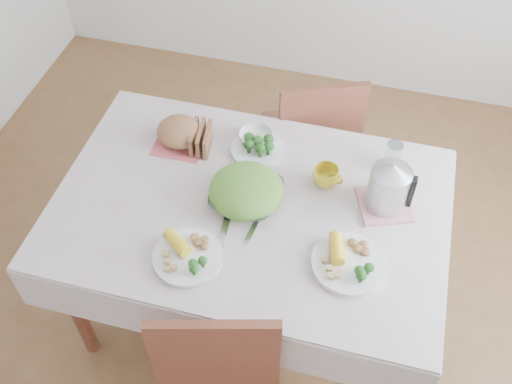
% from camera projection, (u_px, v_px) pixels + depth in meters
% --- Properties ---
extents(floor, '(3.60, 3.60, 0.00)m').
position_uv_depth(floor, '(251.00, 305.00, 2.87)').
color(floor, brown).
rests_on(floor, ground).
extents(dining_table, '(1.40, 0.90, 0.75)m').
position_uv_depth(dining_table, '(250.00, 261.00, 2.58)').
color(dining_table, brown).
rests_on(dining_table, floor).
extents(tablecloth, '(1.50, 1.00, 0.01)m').
position_uv_depth(tablecloth, '(250.00, 206.00, 2.29)').
color(tablecloth, beige).
rests_on(tablecloth, dining_table).
extents(chair_far, '(0.54, 0.54, 0.91)m').
position_uv_depth(chair_far, '(309.00, 133.00, 2.97)').
color(chair_far, brown).
rests_on(chair_far, floor).
extents(salad_bowl, '(0.29, 0.29, 0.07)m').
position_uv_depth(salad_bowl, '(246.00, 196.00, 2.27)').
color(salad_bowl, white).
rests_on(salad_bowl, tablecloth).
extents(dinner_plate_left, '(0.35, 0.35, 0.02)m').
position_uv_depth(dinner_plate_left, '(188.00, 257.00, 2.12)').
color(dinner_plate_left, white).
rests_on(dinner_plate_left, tablecloth).
extents(dinner_plate_right, '(0.29, 0.29, 0.02)m').
position_uv_depth(dinner_plate_right, '(348.00, 264.00, 2.10)').
color(dinner_plate_right, white).
rests_on(dinner_plate_right, tablecloth).
extents(broccoli_plate, '(0.30, 0.30, 0.02)m').
position_uv_depth(broccoli_plate, '(258.00, 150.00, 2.47)').
color(broccoli_plate, beige).
rests_on(broccoli_plate, tablecloth).
extents(napkin, '(0.21, 0.21, 0.00)m').
position_uv_depth(napkin, '(181.00, 142.00, 2.51)').
color(napkin, '#D8565D').
rests_on(napkin, tablecloth).
extents(bread_loaf, '(0.21, 0.20, 0.11)m').
position_uv_depth(bread_loaf, '(179.00, 132.00, 2.47)').
color(bread_loaf, brown).
rests_on(bread_loaf, napkin).
extents(fruit_bowl, '(0.17, 0.17, 0.04)m').
position_uv_depth(fruit_bowl, '(256.00, 137.00, 2.50)').
color(fruit_bowl, white).
rests_on(fruit_bowl, tablecloth).
extents(yellow_mug, '(0.13, 0.13, 0.08)m').
position_uv_depth(yellow_mug, '(326.00, 176.00, 2.33)').
color(yellow_mug, gold).
rests_on(yellow_mug, tablecloth).
extents(glass_tumbler, '(0.08, 0.08, 0.12)m').
position_uv_depth(glass_tumbler, '(393.00, 155.00, 2.37)').
color(glass_tumbler, white).
rests_on(glass_tumbler, tablecloth).
extents(pink_tray, '(0.25, 0.25, 0.02)m').
position_uv_depth(pink_tray, '(384.00, 204.00, 2.28)').
color(pink_tray, '#D2808D').
rests_on(pink_tray, tablecloth).
extents(electric_kettle, '(0.20, 0.20, 0.21)m').
position_uv_depth(electric_kettle, '(389.00, 185.00, 2.19)').
color(electric_kettle, '#B2B5BA').
rests_on(electric_kettle, pink_tray).
extents(fork_left, '(0.04, 0.22, 0.00)m').
position_uv_depth(fork_left, '(223.00, 236.00, 2.19)').
color(fork_left, silver).
rests_on(fork_left, tablecloth).
extents(fork_right, '(0.04, 0.17, 0.00)m').
position_uv_depth(fork_right, '(253.00, 228.00, 2.21)').
color(fork_right, silver).
rests_on(fork_right, tablecloth).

